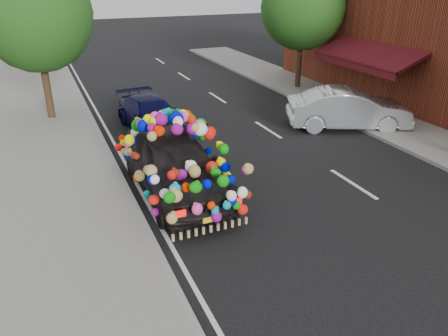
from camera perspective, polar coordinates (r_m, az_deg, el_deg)
The scene contains 10 objects.
ground at distance 11.04m, azimuth 1.71°, elevation -5.37°, with size 100.00×100.00×0.00m, color black.
sidewalk at distance 10.22m, azimuth -21.05°, elevation -9.45°, with size 4.00×60.00×0.12m, color gray.
kerb at distance 10.37m, azimuth -10.27°, elevation -7.52°, with size 0.15×60.00×0.13m, color gray.
footpath_far at distance 17.79m, azimuth 22.12°, elevation 4.81°, with size 3.00×40.00×0.12m, color gray.
lane_markings at distance 12.81m, azimuth 16.49°, elevation -1.98°, with size 6.00×50.00×0.01m, color silver, non-canonical shape.
tree_near_sidewalk at distance 18.23m, azimuth -23.49°, elevation 17.92°, with size 4.20×4.20×6.13m.
tree_far_b at distance 22.30m, azimuth 10.24°, elevation 19.93°, with size 4.00×4.00×5.90m.
plush_art_car at distance 11.42m, azimuth -6.59°, elevation 2.15°, with size 2.39×5.07×2.30m.
navy_sedan at distance 16.47m, azimuth -9.42°, elevation 6.84°, with size 1.70×4.18×1.21m, color black.
silver_hatchback at distance 17.16m, azimuth 15.94°, elevation 7.43°, with size 1.58×4.52×1.49m, color silver.
Camera 1 is at (-4.09, -8.67, 5.47)m, focal length 35.00 mm.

